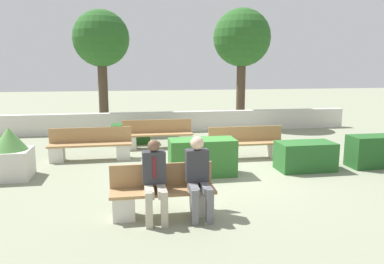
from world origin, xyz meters
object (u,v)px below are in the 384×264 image
(bench_left_side, at_px, (247,146))
(bench_right_side, at_px, (91,147))
(bench_front, at_px, (163,197))
(tree_leftmost, at_px, (101,40))
(planter_corner_left, at_px, (10,154))
(tree_center_left, at_px, (242,39))
(bench_back, at_px, (158,137))
(person_seated_woman, at_px, (198,173))
(person_seated_man, at_px, (155,177))

(bench_left_side, xyz_separation_m, bench_right_side, (-4.21, 0.55, 0.00))
(bench_front, distance_m, tree_leftmost, 9.76)
(bench_left_side, distance_m, planter_corner_left, 5.89)
(bench_front, xyz_separation_m, tree_center_left, (4.13, 9.04, 3.24))
(planter_corner_left, xyz_separation_m, tree_leftmost, (1.69, 6.45, 2.91))
(tree_center_left, bearing_deg, bench_back, -135.45)
(bench_back, distance_m, person_seated_woman, 5.47)
(bench_back, height_order, tree_center_left, tree_center_left)
(bench_right_side, xyz_separation_m, bench_back, (1.91, 1.20, -0.00))
(bench_front, bearing_deg, bench_left_side, 53.36)
(tree_center_left, bearing_deg, person_seated_woman, -111.17)
(bench_front, xyz_separation_m, tree_leftmost, (-1.47, 9.13, 3.14))
(person_seated_woman, height_order, tree_leftmost, tree_leftmost)
(bench_front, xyz_separation_m, bench_left_side, (2.66, 3.57, 0.01))
(bench_left_side, height_order, planter_corner_left, planter_corner_left)
(person_seated_woman, relative_size, planter_corner_left, 1.16)
(person_seated_man, relative_size, tree_center_left, 0.27)
(person_seated_man, height_order, tree_center_left, tree_center_left)
(bench_front, bearing_deg, bench_back, 86.23)
(bench_left_side, xyz_separation_m, person_seated_man, (-2.80, -3.71, 0.39))
(bench_left_side, xyz_separation_m, person_seated_woman, (-2.08, -3.71, 0.41))
(bench_front, relative_size, person_seated_woman, 1.31)
(bench_right_side, distance_m, planter_corner_left, 2.16)
(bench_front, xyz_separation_m, bench_back, (0.35, 5.31, 0.02))
(tree_leftmost, bearing_deg, person_seated_woman, -77.53)
(bench_back, bearing_deg, bench_right_side, -159.27)
(bench_front, height_order, tree_leftmost, tree_leftmost)
(bench_right_side, bearing_deg, planter_corner_left, -144.84)
(bench_left_side, height_order, person_seated_man, person_seated_man)
(bench_front, height_order, person_seated_man, person_seated_man)
(planter_corner_left, distance_m, tree_leftmost, 7.27)
(planter_corner_left, bearing_deg, bench_back, 36.91)
(bench_left_side, relative_size, tree_center_left, 0.44)
(person_seated_man, distance_m, tree_leftmost, 9.75)
(bench_front, relative_size, person_seated_man, 1.34)
(bench_back, bearing_deg, person_seated_woman, -99.02)
(bench_back, bearing_deg, tree_center_left, 33.11)
(bench_left_side, distance_m, person_seated_man, 4.66)
(person_seated_woman, bearing_deg, bench_right_side, 116.67)
(bench_back, height_order, person_seated_man, person_seated_man)
(bench_left_side, bearing_deg, bench_back, 135.41)
(bench_right_side, bearing_deg, bench_left_side, -14.09)
(bench_front, relative_size, planter_corner_left, 1.52)
(bench_front, xyz_separation_m, person_seated_woman, (0.58, -0.14, 0.42))
(bench_left_side, distance_m, person_seated_woman, 4.27)
(bench_right_side, distance_m, tree_center_left, 8.19)
(planter_corner_left, relative_size, tree_leftmost, 0.25)
(tree_leftmost, xyz_separation_m, tree_center_left, (5.60, -0.09, 0.10))
(person_seated_man, xyz_separation_m, planter_corner_left, (-3.01, 2.82, -0.17))
(bench_front, height_order, person_seated_woman, person_seated_woman)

